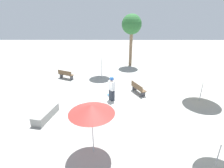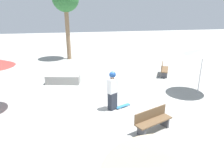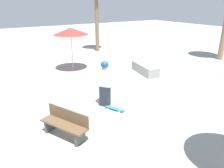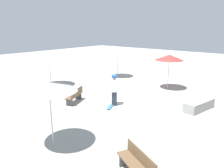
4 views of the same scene
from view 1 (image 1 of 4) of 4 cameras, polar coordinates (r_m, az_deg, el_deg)
The scene contains 10 objects.
ground_plane at distance 12.48m, azimuth -4.51°, elevation -6.57°, with size 60.00×60.00×0.00m, color #9E9E99.
skater_main at distance 12.57m, azimuth -0.09°, elevation -1.25°, with size 0.55×0.50×1.83m.
skateboard at distance 13.44m, azimuth -0.56°, elevation -3.97°, with size 0.81×0.53×0.07m.
concrete_ledge at distance 11.59m, azimuth -20.83°, elevation -9.12°, with size 2.15×1.10×0.53m.
bench_near at distance 14.02m, azimuth 8.52°, elevation -1.41°, with size 1.64×1.06×0.85m.
bench_far at distance 17.51m, azimuth -14.86°, elevation 3.02°, with size 1.09×1.63×0.85m.
shade_umbrella_grey at distance 16.92m, azimuth -3.54°, elevation 9.77°, with size 2.05×2.05×2.49m.
shade_umbrella_red at distance 7.43m, azimuth -6.71°, elevation -8.16°, with size 1.99×1.99×2.49m.
shade_umbrella_tan at distance 13.58m, azimuth 28.11°, elevation 2.91°, with size 2.53×2.53×2.29m.
palm_tree_center_right at distance 20.62m, azimuth 6.44°, elevation 18.49°, with size 2.22×2.22×5.87m.
Camera 1 is at (10.86, 1.02, 6.07)m, focal length 28.00 mm.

